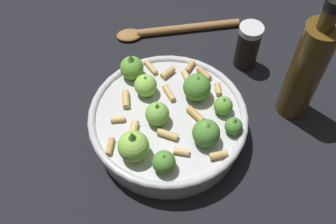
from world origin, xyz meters
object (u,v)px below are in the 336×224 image
pepper_shaker (248,46)px  olive_oil_bottle (306,70)px  wooden_spoon (171,30)px  cooking_pan (168,121)px

pepper_shaker → olive_oil_bottle: (0.13, 0.01, 0.06)m
olive_oil_bottle → wooden_spoon: 0.31m
cooking_pan → olive_oil_bottle: size_ratio=1.07×
cooking_pan → pepper_shaker: 0.22m
wooden_spoon → pepper_shaker: bearing=28.2°
wooden_spoon → cooking_pan: bearing=-32.2°
cooking_pan → wooden_spoon: (-0.21, 0.13, -0.03)m
pepper_shaker → wooden_spoon: 0.17m
pepper_shaker → wooden_spoon: size_ratio=0.38×
cooking_pan → wooden_spoon: 0.25m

